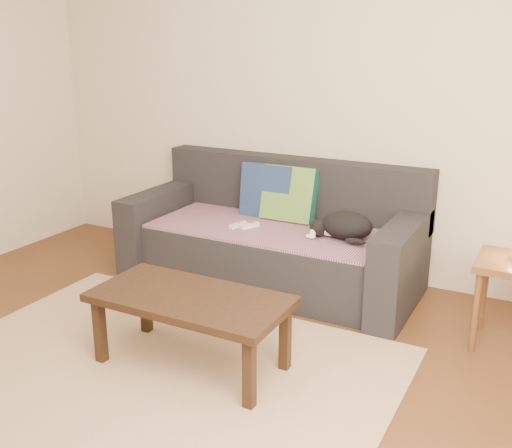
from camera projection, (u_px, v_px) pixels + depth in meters
name	position (u px, v px, depth m)	size (l,w,h in m)	color
ground	(140.00, 384.00, 3.12)	(4.50, 4.50, 0.00)	brown
back_wall	(301.00, 98.00, 4.42)	(4.50, 0.04, 2.60)	beige
sofa	(274.00, 241.00, 4.36)	(2.10, 0.94, 0.87)	#232328
throw_blanket	(268.00, 229.00, 4.24)	(1.66, 0.74, 0.02)	#3C2445
cushion_navy	(267.00, 191.00, 4.46)	(0.40, 0.10, 0.40)	#11214C
cushion_green	(289.00, 194.00, 4.38)	(0.40, 0.10, 0.40)	#0D5449
cat	(344.00, 226.00, 3.98)	(0.46, 0.35, 0.18)	black
wii_remote_a	(238.00, 225.00, 4.24)	(0.15, 0.04, 0.03)	white
wii_remote_b	(250.00, 226.00, 4.23)	(0.15, 0.04, 0.03)	white
rug	(158.00, 369.00, 3.25)	(2.50, 1.80, 0.01)	tan
coffee_table	(190.00, 304.00, 3.18)	(1.06, 0.53, 0.42)	black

